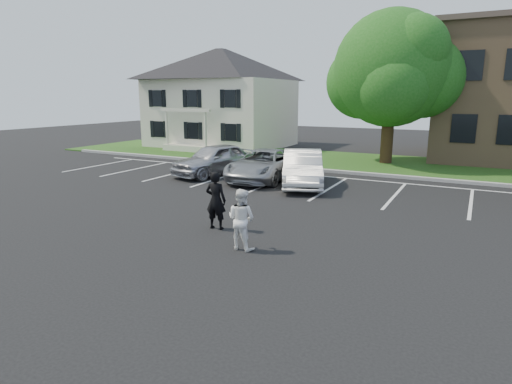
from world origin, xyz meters
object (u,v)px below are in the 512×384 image
man_black_suit (216,200)px  man_white_shirt (241,219)px  car_silver_west (215,159)px  car_silver_minivan (263,165)px  tree (393,72)px  house (221,98)px  car_white_sedan (302,168)px

man_black_suit → man_white_shirt: man_black_suit is taller
car_silver_west → car_silver_minivan: car_silver_west is taller
tree → car_silver_west: size_ratio=1.85×
man_white_shirt → car_silver_minivan: (-3.80, 8.90, -0.09)m
house → car_silver_minivan: (9.47, -11.44, -3.10)m
man_white_shirt → car_silver_minivan: size_ratio=0.31×
car_silver_minivan → man_black_suit: bearing=-78.8°
tree → house: bearing=165.8°
house → car_silver_west: bearing=-59.7°
man_white_shirt → car_white_sedan: 8.62m
house → tree: (13.87, -3.51, 1.52)m
man_white_shirt → tree: bearing=-86.1°
man_black_suit → car_silver_minivan: man_black_suit is taller
car_silver_minivan → tree: bearing=55.9°
house → car_silver_minivan: size_ratio=1.96×
car_silver_west → car_white_sedan: (4.96, -0.40, -0.01)m
man_black_suit → car_white_sedan: 7.29m
house → car_white_sedan: size_ratio=2.13×
tree → car_silver_minivan: tree is taller
tree → car_silver_west: 11.63m
tree → man_black_suit: (-2.15, -15.65, -4.46)m
tree → man_black_suit: tree is taller
house → man_black_suit: bearing=-58.5°
car_white_sedan → man_white_shirt: bearing=-101.5°
man_black_suit → car_silver_west: man_black_suit is taller
tree → car_silver_minivan: (-4.39, -7.93, -4.62)m
car_silver_minivan → car_white_sedan: (2.20, -0.43, 0.07)m
tree → car_white_sedan: (-2.19, -8.36, -4.55)m
tree → man_white_shirt: bearing=-92.0°
house → tree: 14.38m
tree → man_white_shirt: tree is taller
car_silver_minivan → car_silver_west: bearing=175.5°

